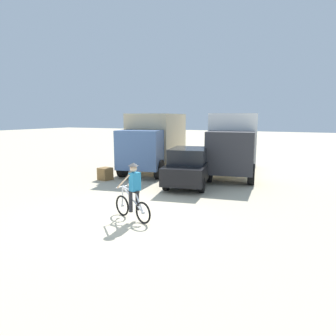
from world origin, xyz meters
TOP-DOWN VIEW (x-y plane):
  - ground_plane at (0.00, 0.00)m, footprint 120.00×120.00m
  - box_truck_tan_camper at (-3.10, 8.27)m, footprint 3.59×7.07m
  - box_truck_avon_van at (1.48, 9.07)m, footprint 3.42×7.04m
  - sedan_parked at (0.35, 5.14)m, footprint 2.58×4.47m
  - cyclist_orange_shirt at (0.62, -0.14)m, footprint 1.65×0.73m
  - supply_crate at (-3.96, 4.40)m, footprint 0.69×0.69m

SIDE VIEW (x-z plane):
  - ground_plane at x=0.00m, z-range 0.00..0.00m
  - supply_crate at x=-3.96m, z-range 0.00..0.62m
  - cyclist_orange_shirt at x=0.62m, z-range -0.06..1.76m
  - sedan_parked at x=0.35m, z-range 0.00..1.76m
  - box_truck_tan_camper at x=-3.10m, z-range 0.20..3.55m
  - box_truck_avon_van at x=1.48m, z-range 0.20..3.55m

